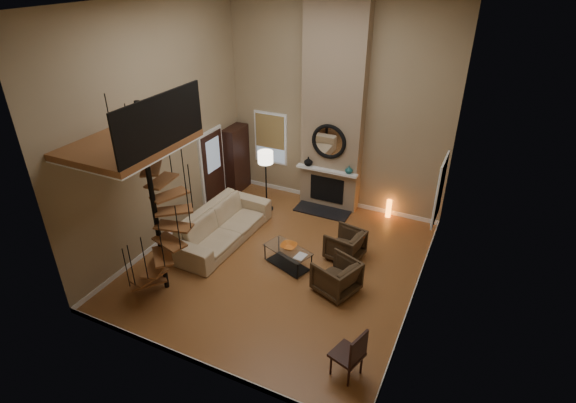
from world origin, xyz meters
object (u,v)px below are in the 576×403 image
at_px(hutch, 236,160).
at_px(armchair_far, 339,278).
at_px(sofa, 222,225).
at_px(floor_lamp, 266,162).
at_px(accent_lamp, 389,208).
at_px(side_chair, 352,354).
at_px(armchair_near, 348,246).
at_px(coffee_table, 288,255).

distance_m(hutch, armchair_far, 5.41).
bearing_deg(sofa, armchair_far, -99.53).
xyz_separation_m(floor_lamp, accent_lamp, (3.13, 1.04, -1.16)).
bearing_deg(side_chair, sofa, 148.08).
xyz_separation_m(sofa, armchair_near, (3.04, 0.54, -0.04)).
distance_m(sofa, floor_lamp, 2.08).
bearing_deg(sofa, coffee_table, -96.89).
relative_size(hutch, accent_lamp, 3.95).
xyz_separation_m(accent_lamp, side_chair, (0.76, -5.43, 0.28)).
bearing_deg(armchair_far, hutch, -105.22).
xyz_separation_m(floor_lamp, side_chair, (3.90, -4.39, -0.89)).
xyz_separation_m(hutch, armchair_far, (4.35, -3.15, -0.60)).
height_order(sofa, floor_lamp, floor_lamp).
height_order(armchair_near, floor_lamp, floor_lamp).
xyz_separation_m(sofa, side_chair, (4.18, -2.60, 0.13)).
bearing_deg(floor_lamp, hutch, 152.52).
xyz_separation_m(coffee_table, floor_lamp, (-1.64, 2.08, 1.13)).
bearing_deg(side_chair, hutch, 135.87).
bearing_deg(armchair_near, hutch, -105.59).
bearing_deg(accent_lamp, sofa, -140.36).
height_order(accent_lamp, side_chair, side_chair).
bearing_deg(armchair_near, floor_lamp, -104.54).
bearing_deg(coffee_table, armchair_near, 36.67).
bearing_deg(sofa, side_chair, -120.16).
relative_size(sofa, armchair_near, 3.74).
bearing_deg(hutch, armchair_far, -35.94).
bearing_deg(coffee_table, accent_lamp, 64.46).
distance_m(armchair_near, floor_lamp, 3.21).
relative_size(sofa, coffee_table, 2.43).
distance_m(sofa, armchair_near, 3.09).
distance_m(hutch, accent_lamp, 4.56).
xyz_separation_m(sofa, coffee_table, (1.92, -0.29, -0.11)).
distance_m(sofa, coffee_table, 1.95).
height_order(coffee_table, accent_lamp, accent_lamp).
bearing_deg(hutch, side_chair, -44.13).
bearing_deg(floor_lamp, accent_lamp, 18.29).
bearing_deg(hutch, armchair_near, -25.41).
distance_m(sofa, accent_lamp, 4.44).
bearing_deg(floor_lamp, armchair_near, -24.37).
xyz_separation_m(hutch, coffee_table, (3.01, -2.80, -0.67)).
distance_m(sofa, side_chair, 4.92).
distance_m(armchair_far, side_chair, 2.16).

